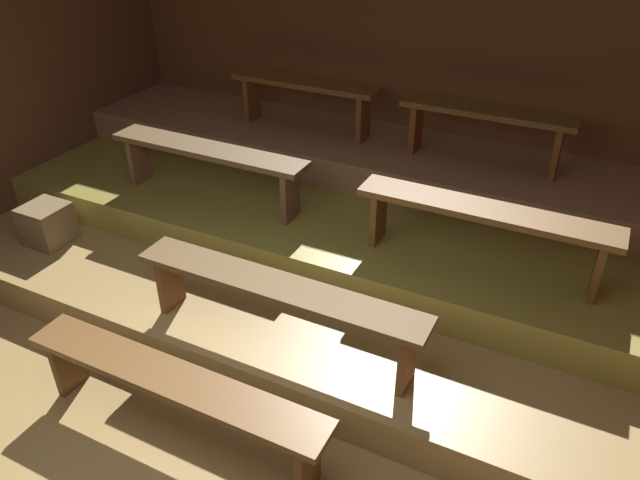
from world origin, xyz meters
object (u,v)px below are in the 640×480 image
(bench_floor_center, at_px, (173,387))
(wooden_crate_lower, at_px, (47,224))
(bench_upper_right, at_px, (486,121))
(bench_middle_right, at_px, (484,220))
(bench_middle_left, at_px, (208,158))
(bench_upper_left, at_px, (305,91))
(bench_lower_center, at_px, (278,295))

(bench_floor_center, xyz_separation_m, wooden_crate_lower, (-2.06, 0.97, 0.06))
(bench_upper_right, bearing_deg, bench_middle_right, -75.23)
(bench_floor_center, height_order, bench_middle_left, bench_middle_left)
(bench_middle_left, bearing_deg, bench_floor_center, -61.69)
(bench_middle_left, xyz_separation_m, bench_upper_right, (1.97, 1.14, 0.27))
(bench_upper_right, relative_size, wooden_crate_lower, 4.22)
(bench_upper_left, xyz_separation_m, bench_upper_right, (1.67, 0.00, 0.00))
(bench_floor_center, xyz_separation_m, bench_middle_left, (-0.96, 1.79, 0.55))
(bench_lower_center, height_order, bench_upper_left, bench_upper_left)
(bench_lower_center, bearing_deg, bench_middle_left, 139.99)
(bench_lower_center, bearing_deg, bench_upper_right, 71.91)
(bench_lower_center, xyz_separation_m, bench_middle_left, (-1.25, 1.05, 0.27))
(bench_upper_left, bearing_deg, bench_middle_right, -30.01)
(bench_lower_center, distance_m, wooden_crate_lower, 2.37)
(bench_middle_left, bearing_deg, bench_lower_center, -40.01)
(bench_floor_center, height_order, bench_lower_center, bench_lower_center)
(bench_lower_center, distance_m, bench_upper_right, 2.37)
(bench_floor_center, relative_size, bench_middle_right, 1.14)
(bench_middle_right, relative_size, wooden_crate_lower, 5.27)
(bench_lower_center, distance_m, bench_upper_left, 2.45)
(wooden_crate_lower, bearing_deg, bench_middle_right, 13.66)
(bench_lower_center, relative_size, bench_middle_right, 1.13)
(bench_upper_left, bearing_deg, bench_floor_center, -77.25)
(bench_floor_center, distance_m, wooden_crate_lower, 2.27)
(bench_lower_center, bearing_deg, wooden_crate_lower, 174.29)
(bench_upper_right, bearing_deg, bench_upper_left, 180.00)
(bench_upper_right, xyz_separation_m, wooden_crate_lower, (-3.07, -1.96, -0.76))
(bench_middle_left, bearing_deg, wooden_crate_lower, -143.24)
(bench_middle_right, distance_m, wooden_crate_lower, 3.50)
(bench_floor_center, bearing_deg, bench_middle_left, 118.31)
(bench_floor_center, distance_m, bench_middle_left, 2.10)
(bench_floor_center, bearing_deg, bench_middle_right, 53.76)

